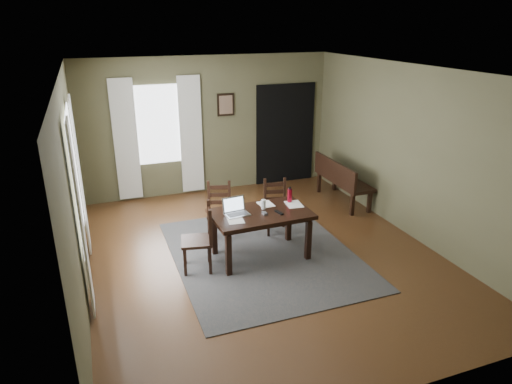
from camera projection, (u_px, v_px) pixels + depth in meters
name	position (u px, v px, depth m)	size (l,w,h in m)	color
ground	(263.00, 254.00, 6.89)	(5.00, 6.00, 0.01)	#492C16
room_shell	(264.00, 138.00, 6.25)	(5.02, 6.02, 2.71)	brown
rug	(263.00, 254.00, 6.89)	(2.60, 3.20, 0.01)	#373737
dining_table	(261.00, 218.00, 6.60)	(1.44, 0.89, 0.71)	black
chair_end	(200.00, 239.00, 6.32)	(0.50, 0.50, 0.97)	black
chair_back_left	(219.00, 210.00, 7.35)	(0.49, 0.49, 0.89)	black
chair_back_right	(276.00, 207.00, 7.51)	(0.46, 0.46, 0.88)	black
bench	(340.00, 178.00, 8.68)	(0.48, 1.49, 0.84)	black
laptop	(236.00, 210.00, 6.50)	(0.37, 0.30, 0.23)	#B7B7BC
computer_mouse	(265.00, 213.00, 6.50)	(0.05, 0.09, 0.03)	#3F3F42
tv_remote	(279.00, 212.00, 6.54)	(0.05, 0.17, 0.02)	black
drinking_glass	(264.00, 204.00, 6.67)	(0.07, 0.07, 0.14)	silver
water_bottle	(290.00, 195.00, 6.90)	(0.07, 0.07, 0.24)	maroon
paper_a	(235.00, 220.00, 6.32)	(0.22, 0.29, 0.00)	white
paper_c	(266.00, 204.00, 6.85)	(0.21, 0.27, 0.00)	white
paper_d	(294.00, 204.00, 6.85)	(0.23, 0.30, 0.00)	white
window_left	(75.00, 178.00, 5.75)	(0.01, 1.30, 1.70)	white
window_back	(158.00, 125.00, 8.66)	(1.00, 0.01, 1.50)	white
curtain_left_near	(81.00, 221.00, 5.13)	(0.03, 0.48, 2.30)	silver
curtain_left_far	(80.00, 177.00, 6.57)	(0.03, 0.48, 2.30)	silver
curtain_back_left	(126.00, 141.00, 8.52)	(0.44, 0.03, 2.30)	silver
curtain_back_right	(191.00, 135.00, 8.92)	(0.44, 0.03, 2.30)	silver
framed_picture	(226.00, 105.00, 8.99)	(0.34, 0.03, 0.44)	black
doorway_back	(285.00, 134.00, 9.66)	(1.30, 0.03, 2.10)	black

